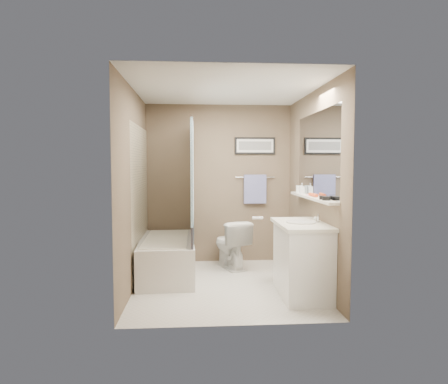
{
  "coord_description": "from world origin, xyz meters",
  "views": [
    {
      "loc": [
        -0.35,
        -4.85,
        1.5
      ],
      "look_at": [
        0.0,
        0.15,
        1.15
      ],
      "focal_mm": 32.0,
      "sensor_mm": 36.0,
      "label": 1
    }
  ],
  "objects": [
    {
      "name": "vanity",
      "position": [
        0.85,
        -0.45,
        0.4
      ],
      "size": [
        0.51,
        0.91,
        0.8
      ],
      "primitive_type": "cube",
      "rotation": [
        0.0,
        0.0,
        -0.02
      ],
      "color": "white",
      "rests_on": "ground"
    },
    {
      "name": "curtain_lower",
      "position": [
        -0.4,
        0.5,
        0.58
      ],
      "size": [
        0.03,
        1.45,
        0.36
      ],
      "primitive_type": "cube",
      "color": "#233342",
      "rests_on": "curtain_rod"
    },
    {
      "name": "curtain_upper",
      "position": [
        -0.4,
        0.5,
        1.4
      ],
      "size": [
        0.03,
        1.45,
        1.28
      ],
      "primitive_type": "cube",
      "color": "white",
      "rests_on": "curtain_rod"
    },
    {
      "name": "art_mat",
      "position": [
        0.55,
        1.22,
        1.78
      ],
      "size": [
        0.56,
        0.0,
        0.2
      ],
      "primitive_type": "cube",
      "color": "white",
      "rests_on": "art_frame"
    },
    {
      "name": "wall_right",
      "position": [
        1.08,
        0.0,
        1.2
      ],
      "size": [
        0.04,
        2.5,
        2.4
      ],
      "primitive_type": "cube",
      "color": "brown",
      "rests_on": "ground"
    },
    {
      "name": "candle_bowl_far",
      "position": [
        1.04,
        -0.6,
        1.14
      ],
      "size": [
        0.09,
        0.09,
        0.04
      ],
      "primitive_type": "cylinder",
      "color": "black",
      "rests_on": "shelf"
    },
    {
      "name": "towel_bar",
      "position": [
        0.55,
        1.22,
        1.3
      ],
      "size": [
        0.6,
        0.02,
        0.02
      ],
      "primitive_type": "cylinder",
      "rotation": [
        0.0,
        1.57,
        0.0
      ],
      "color": "silver",
      "rests_on": "wall_back"
    },
    {
      "name": "candle_bowl_near",
      "position": [
        1.04,
        -0.7,
        1.14
      ],
      "size": [
        0.09,
        0.09,
        0.04
      ],
      "primitive_type": "cylinder",
      "color": "black",
      "rests_on": "shelf"
    },
    {
      "name": "towel",
      "position": [
        0.55,
        1.2,
        1.12
      ],
      "size": [
        0.34,
        0.05,
        0.44
      ],
      "primitive_type": "cube",
      "color": "#989EDD",
      "rests_on": "towel_bar"
    },
    {
      "name": "sink_basin",
      "position": [
        0.83,
        -0.45,
        0.85
      ],
      "size": [
        0.34,
        0.34,
        0.01
      ],
      "primitive_type": "cylinder",
      "color": "silver",
      "rests_on": "countertop"
    },
    {
      "name": "bathtub",
      "position": [
        -0.75,
        0.47,
        0.25
      ],
      "size": [
        0.77,
        1.53,
        0.5
      ],
      "primitive_type": "cube",
      "rotation": [
        0.0,
        0.0,
        0.05
      ],
      "color": "silver",
      "rests_on": "ground"
    },
    {
      "name": "faucet_knob",
      "position": [
        1.03,
        -0.35,
        0.87
      ],
      "size": [
        0.05,
        0.05,
        0.05
      ],
      "primitive_type": "sphere",
      "color": "white",
      "rests_on": "countertop"
    },
    {
      "name": "tile_surround",
      "position": [
        -1.09,
        0.5,
        1.0
      ],
      "size": [
        0.02,
        1.55,
        2.0
      ],
      "primitive_type": "cube",
      "color": "#B7A88A",
      "rests_on": "wall_left"
    },
    {
      "name": "art_frame",
      "position": [
        0.55,
        1.23,
        1.78
      ],
      "size": [
        0.62,
        0.02,
        0.26
      ],
      "primitive_type": "cube",
      "color": "black",
      "rests_on": "wall_back"
    },
    {
      "name": "glass_jar",
      "position": [
        1.04,
        0.44,
        1.17
      ],
      "size": [
        0.08,
        0.08,
        0.1
      ],
      "primitive_type": "cylinder",
      "color": "silver",
      "rests_on": "shelf"
    },
    {
      "name": "art_image",
      "position": [
        0.55,
        1.22,
        1.78
      ],
      "size": [
        0.5,
        0.0,
        0.13
      ],
      "primitive_type": "cube",
      "color": "#595959",
      "rests_on": "art_mat"
    },
    {
      "name": "mirror",
      "position": [
        1.09,
        -0.15,
        1.62
      ],
      "size": [
        0.02,
        1.6,
        1.0
      ],
      "primitive_type": "cube",
      "color": "silver",
      "rests_on": "wall_right"
    },
    {
      "name": "wall_left",
      "position": [
        -1.08,
        0.0,
        1.2
      ],
      "size": [
        0.04,
        2.5,
        2.4
      ],
      "primitive_type": "cube",
      "color": "brown",
      "rests_on": "ground"
    },
    {
      "name": "ceiling",
      "position": [
        0.0,
        0.0,
        2.38
      ],
      "size": [
        2.2,
        2.5,
        0.04
      ],
      "primitive_type": "cube",
      "color": "silver",
      "rests_on": "wall_back"
    },
    {
      "name": "toilet",
      "position": [
        0.14,
        0.82,
        0.35
      ],
      "size": [
        0.6,
        0.78,
        0.7
      ],
      "primitive_type": "imported",
      "rotation": [
        0.0,
        0.0,
        3.49
      ],
      "color": "white",
      "rests_on": "ground"
    },
    {
      "name": "wall_front",
      "position": [
        0.0,
        -1.23,
        1.2
      ],
      "size": [
        2.2,
        0.04,
        2.4
      ],
      "primitive_type": "cube",
      "color": "brown",
      "rests_on": "ground"
    },
    {
      "name": "countertop",
      "position": [
        0.84,
        -0.45,
        0.82
      ],
      "size": [
        0.54,
        0.96,
        0.04
      ],
      "primitive_type": "cube",
      "color": "silver",
      "rests_on": "vanity"
    },
    {
      "name": "wall_back",
      "position": [
        0.0,
        1.23,
        1.2
      ],
      "size": [
        2.2,
        0.04,
        2.4
      ],
      "primitive_type": "cube",
      "color": "brown",
      "rests_on": "ground"
    },
    {
      "name": "faucet_spout",
      "position": [
        1.03,
        -0.45,
        0.89
      ],
      "size": [
        0.02,
        0.02,
        0.1
      ],
      "primitive_type": "cylinder",
      "color": "silver",
      "rests_on": "countertop"
    },
    {
      "name": "door_handle",
      "position": [
        0.22,
        -1.19,
        1.0
      ],
      "size": [
        0.1,
        0.02,
        0.02
      ],
      "primitive_type": "cylinder",
      "rotation": [
        0.0,
        1.57,
        0.0
      ],
      "color": "silver",
      "rests_on": "door"
    },
    {
      "name": "shelf",
      "position": [
        1.04,
        -0.15,
        1.1
      ],
      "size": [
        0.12,
        1.6,
        0.03
      ],
      "primitive_type": "cube",
      "color": "silver",
      "rests_on": "wall_right"
    },
    {
      "name": "curtain_rod",
      "position": [
        -0.4,
        0.5,
        2.05
      ],
      "size": [
        0.02,
        1.55,
        0.02
      ],
      "primitive_type": "cylinder",
      "rotation": [
        1.57,
        0.0,
        0.0
      ],
      "color": "silver",
      "rests_on": "wall_left"
    },
    {
      "name": "tub_rim",
      "position": [
        -0.75,
        0.47,
        0.5
      ],
      "size": [
        0.56,
        1.36,
        0.02
      ],
      "primitive_type": "cube",
      "color": "white",
      "rests_on": "bathtub"
    },
    {
      "name": "soap_bottle",
      "position": [
        1.04,
        0.29,
        1.18
      ],
      "size": [
        0.06,
        0.06,
        0.14
      ],
      "primitive_type": "imported",
      "rotation": [
        0.0,
        0.0,
        -0.02
      ],
      "color": "#999999",
      "rests_on": "shelf"
    },
    {
      "name": "door",
      "position": [
        0.55,
        -1.24,
        1.0
      ],
      "size": [
        0.8,
        0.02,
        2.0
      ],
      "primitive_type": "cube",
      "color": "silver",
      "rests_on": "wall_front"
    },
    {
      "name": "pink_comb",
      "position": [
        1.04,
        -0.01,
        1.12
      ],
      "size": [
        0.04,
        0.16,
        0.01
      ],
      "primitive_type": "cube",
      "rotation": [
        0.0,
        0.0,
        -0.08
      ],
      "color": "pink",
      "rests_on": "shelf"
    },
    {
      "name": "ground",
      "position": [
        0.0,
        0.0,
        0.0
      ],
      "size": [
        2.5,
        2.5,
        0.0
      ],
      "primitive_type": "plane",
      "color": "silver",
      "rests_on": "ground"
    },
    {
      "name": "hair_brush_front",
      "position": [
        1.04,
        -0.22,
        1.14
      ],
      "size": [
        0.06,
        0.22,
        0.04
      ],
      "primitive_type": "cylinder",
      "rotation": [
        1.57,
        0.0,
        0.08
      ],
      "color": "#CD441D",
      "rests_on": "shelf"
    }
  ]
}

